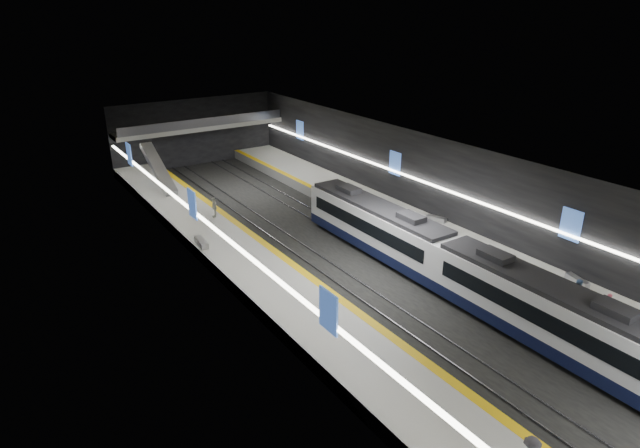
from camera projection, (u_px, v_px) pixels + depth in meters
ground at (379, 276)px, 38.85m from camera, size 70.00×70.00×0.00m
ceiling at (384, 170)px, 35.80m from camera, size 20.00×70.00×0.04m
wall_left at (253, 260)px, 32.22m from camera, size 0.04×70.00×8.00m
wall_right at (478, 198)px, 42.43m from camera, size 0.04×70.00×8.00m
wall_back at (195, 132)px, 64.30m from camera, size 20.00×0.04×8.00m
platform_left at (290, 299)px, 34.83m from camera, size 5.00×70.00×1.00m
tile_surface_left at (289, 292)px, 34.64m from camera, size 5.00×70.00×0.02m
tactile_strip_left at (318, 283)px, 35.76m from camera, size 0.60×70.00×0.02m
platform_right at (452, 245)px, 42.49m from camera, size 5.00×70.00×1.00m
tile_surface_right at (453, 240)px, 42.30m from camera, size 5.00×70.00×0.02m
tactile_strip_right at (432, 246)px, 41.17m from camera, size 0.60×70.00×0.02m
rails at (379, 275)px, 38.83m from camera, size 6.52×70.00×0.12m
train at (447, 261)px, 36.12m from camera, size 2.69×30.04×3.60m
ad_posters at (372, 214)px, 37.91m from camera, size 19.94×53.50×2.20m
cove_light_left at (256, 262)px, 32.40m from camera, size 0.25×68.60×0.12m
cove_light_right at (476, 201)px, 42.40m from camera, size 0.25×68.60×0.12m
mezzanine_bridge at (201, 127)px, 62.30m from camera, size 20.00×3.00×1.50m
escalator at (158, 168)px, 53.95m from camera, size 1.20×7.50×3.92m
bench_left_far at (201, 243)px, 41.23m from camera, size 0.70×2.02×0.48m
bench_right_near at (577, 281)px, 35.57m from camera, size 0.92×1.83×0.43m
bench_right_far at (436, 219)px, 45.84m from camera, size 1.01×1.79×0.42m
passenger_right_a at (608, 306)px, 31.52m from camera, size 0.47×0.64×1.61m
passenger_right_b at (578, 293)px, 32.69m from camera, size 1.12×1.12×1.83m
passenger_left_a at (214, 207)px, 46.48m from camera, size 0.58×1.10×1.80m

